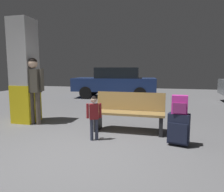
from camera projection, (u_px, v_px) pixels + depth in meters
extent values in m
cube|color=slate|center=(123.00, 112.00, 7.19)|extent=(18.00, 18.00, 0.10)
cube|color=yellow|center=(26.00, 104.00, 5.58)|extent=(0.57, 0.57, 1.00)
cube|color=#B2B2B2|center=(23.00, 52.00, 5.40)|extent=(0.56, 0.56, 1.72)
cube|color=#9E7A42|center=(128.00, 113.00, 4.64)|extent=(1.60, 0.45, 0.05)
cube|color=#9E7A42|center=(130.00, 101.00, 4.85)|extent=(1.60, 0.12, 0.42)
cube|color=black|center=(98.00, 121.00, 4.84)|extent=(0.08, 0.40, 0.41)
cube|color=black|center=(161.00, 125.00, 4.49)|extent=(0.08, 0.40, 0.41)
cube|color=#191E33|center=(179.00, 128.00, 3.84)|extent=(0.42, 0.28, 0.56)
cube|color=#191E33|center=(177.00, 133.00, 3.75)|extent=(0.34, 0.10, 0.36)
cube|color=#A5A5AA|center=(180.00, 113.00, 3.87)|extent=(0.14, 0.06, 0.02)
cylinder|color=black|center=(170.00, 141.00, 4.02)|extent=(0.03, 0.05, 0.04)
cylinder|color=black|center=(188.00, 144.00, 3.88)|extent=(0.03, 0.05, 0.04)
cube|color=#D833A5|center=(180.00, 105.00, 3.78)|extent=(0.29, 0.19, 0.34)
cube|color=#8E2B70|center=(179.00, 108.00, 3.70)|extent=(0.23, 0.05, 0.19)
cylinder|color=black|center=(180.00, 96.00, 3.76)|extent=(0.06, 0.03, 0.02)
cylinder|color=#33384C|center=(97.00, 129.00, 4.15)|extent=(0.06, 0.06, 0.43)
cylinder|color=#33384C|center=(92.00, 130.00, 4.13)|extent=(0.06, 0.06, 0.43)
cube|color=maroon|center=(94.00, 111.00, 4.09)|extent=(0.20, 0.17, 0.31)
cylinder|color=maroon|center=(100.00, 110.00, 4.12)|extent=(0.05, 0.05, 0.29)
cylinder|color=maroon|center=(88.00, 111.00, 4.06)|extent=(0.05, 0.05, 0.29)
sphere|color=beige|center=(94.00, 100.00, 4.06)|extent=(0.12, 0.12, 0.12)
sphere|color=black|center=(94.00, 99.00, 4.06)|extent=(0.11, 0.11, 0.11)
cylinder|color=white|center=(90.00, 110.00, 4.16)|extent=(0.06, 0.06, 0.10)
cylinder|color=red|center=(90.00, 106.00, 4.16)|extent=(0.01, 0.01, 0.06)
cylinder|color=brown|center=(38.00, 108.00, 5.32)|extent=(0.12, 0.12, 0.83)
cylinder|color=brown|center=(32.00, 108.00, 5.37)|extent=(0.12, 0.12, 0.83)
cube|color=#4C473D|center=(34.00, 81.00, 5.26)|extent=(0.34, 0.21, 0.59)
cylinder|color=#4C473D|center=(42.00, 80.00, 5.19)|extent=(0.10, 0.10, 0.56)
cylinder|color=#4C473D|center=(25.00, 80.00, 5.32)|extent=(0.10, 0.10, 0.56)
sphere|color=beige|center=(33.00, 64.00, 5.20)|extent=(0.24, 0.24, 0.24)
sphere|color=black|center=(33.00, 62.00, 5.20)|extent=(0.22, 0.22, 0.22)
cube|color=navy|center=(115.00, 84.00, 10.55)|extent=(4.24, 2.07, 0.64)
cube|color=black|center=(118.00, 73.00, 10.45)|extent=(2.23, 1.73, 0.52)
cylinder|color=black|center=(86.00, 93.00, 10.01)|extent=(0.62, 0.25, 0.60)
cylinder|color=black|center=(94.00, 90.00, 11.57)|extent=(0.62, 0.25, 0.60)
cylinder|color=black|center=(140.00, 94.00, 9.62)|extent=(0.62, 0.25, 0.60)
cylinder|color=black|center=(140.00, 90.00, 11.18)|extent=(0.62, 0.25, 0.60)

